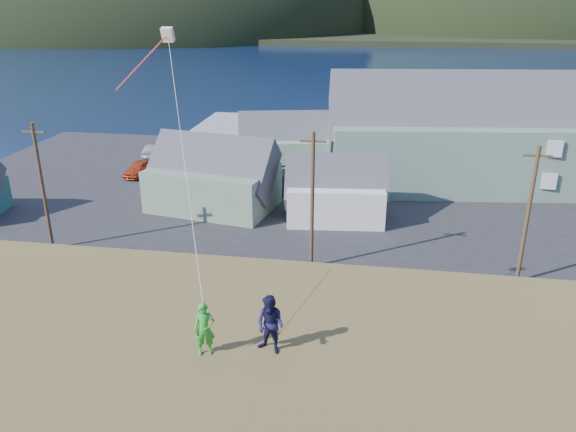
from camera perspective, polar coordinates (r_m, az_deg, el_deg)
The scene contains 15 objects.
ground at distance 35.68m, azimuth 1.43°, elevation -6.35°, with size 900.00×900.00×0.00m, color #0A1638.
grass_strip at distance 33.92m, azimuth 0.97°, elevation -7.84°, with size 110.00×8.00×0.10m, color #4C3D19.
waterfront_lot at distance 51.22m, azimuth 4.01°, elevation 2.55°, with size 72.00×36.00×0.12m, color #28282B.
wharf at distance 73.79m, azimuth 1.01°, elevation 8.83°, with size 26.00×14.00×0.90m, color gray.
far_shore at distance 361.63m, azimuth 8.93°, elevation 18.83°, with size 900.00×320.00×2.00m, color black.
far_hills at distance 312.58m, azimuth 15.67°, elevation 18.11°, with size 760.00×265.00×143.00m.
lodge at distance 55.89m, azimuth 23.16°, elevation 7.60°, with size 36.89×14.31×12.64m.
shed_palegreen_near at distance 46.56m, azimuth -7.65°, elevation 3.99°, with size 11.20×8.16×7.45m.
shed_white at distance 44.14m, azimuth 4.86°, elevation 2.61°, with size 8.37×6.00×6.29m.
shed_palegreen_far at distance 57.55m, azimuth 0.25°, elevation 7.47°, with size 11.48×8.02×7.04m.
utility_poles at distance 35.40m, azimuth -0.65°, elevation 1.47°, with size 31.39×0.24×8.99m.
parked_cars at distance 56.51m, azimuth -3.76°, elevation 5.20°, with size 25.84×13.75×1.55m.
kite_flyer_green at distance 16.14m, azimuth -8.48°, elevation -11.31°, with size 0.58×0.38×1.60m, color green.
kite_flyer_navy at distance 16.03m, azimuth -1.80°, elevation -10.98°, with size 0.86×0.67×1.76m, color #17163E.
kite_rig at distance 23.33m, azimuth -12.44°, elevation 16.84°, with size 2.59×4.84×11.91m.
Camera 1 is at (4.11, -31.27, 16.70)m, focal length 35.00 mm.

